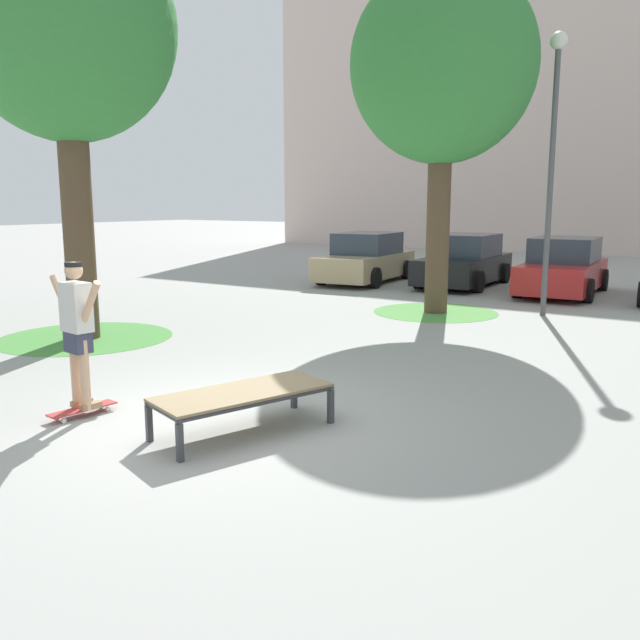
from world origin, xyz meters
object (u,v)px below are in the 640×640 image
at_px(skate_box, 243,395).
at_px(tree_near_left, 66,28).
at_px(light_post, 553,134).
at_px(car_red, 563,268).
at_px(skateboard, 83,409).
at_px(car_black, 464,262).
at_px(car_tan, 366,259).
at_px(skater, 77,325).
at_px(tree_mid_back, 443,67).

xyz_separation_m(skate_box, tree_near_left, (-5.65, 2.32, 4.90)).
bearing_deg(light_post, car_red, 97.68).
bearing_deg(car_red, skateboard, -98.62).
xyz_separation_m(skateboard, car_black, (-0.80, 13.94, 0.61)).
relative_size(car_red, light_post, 0.74).
height_order(tree_near_left, car_tan, tree_near_left).
relative_size(skate_box, car_black, 0.48).
xyz_separation_m(skate_box, skater, (-1.91, -0.60, 0.66)).
xyz_separation_m(skater, car_tan, (-3.67, 13.19, -0.38)).
bearing_deg(skateboard, tree_near_left, 142.02).
bearing_deg(tree_near_left, skate_box, -22.32).
height_order(tree_near_left, light_post, tree_near_left).
bearing_deg(tree_mid_back, skateboard, -92.87).
height_order(skateboard, car_black, car_black).
distance_m(skate_box, light_post, 9.94).
bearing_deg(car_red, skater, -98.62).
xyz_separation_m(tree_near_left, light_post, (6.32, 7.00, -1.49)).
distance_m(skate_box, car_black, 13.61).
distance_m(skater, car_tan, 13.70).
bearing_deg(car_red, light_post, -82.32).
xyz_separation_m(tree_near_left, car_tan, (0.07, 10.27, -4.62)).
distance_m(car_black, light_post, 6.11).
relative_size(car_tan, car_red, 1.02).
distance_m(skate_box, tree_mid_back, 9.82).
height_order(skater, tree_near_left, tree_near_left).
relative_size(tree_mid_back, car_black, 1.72).
xyz_separation_m(car_tan, car_red, (5.74, 0.47, 0.00)).
xyz_separation_m(skateboard, light_post, (2.58, 9.92, 3.75)).
bearing_deg(car_tan, skate_box, -66.12).
bearing_deg(skate_box, car_black, 101.46).
distance_m(tree_mid_back, car_black, 6.80).
height_order(skateboard, tree_mid_back, tree_mid_back).
bearing_deg(light_post, car_black, 130.00).
relative_size(tree_near_left, car_black, 1.72).
height_order(car_tan, light_post, light_post).
bearing_deg(car_tan, light_post, -27.67).
xyz_separation_m(tree_mid_back, light_post, (2.12, 0.88, -1.41)).
bearing_deg(car_tan, tree_mid_back, -45.25).
bearing_deg(skateboard, car_tan, 105.54).
distance_m(skateboard, car_tan, 13.71).
distance_m(tree_mid_back, light_post, 2.70).
bearing_deg(tree_near_left, car_black, 75.05).
bearing_deg(tree_near_left, skateboard, -37.98).
distance_m(skate_box, tree_near_left, 7.83).
relative_size(skateboard, light_post, 0.14).
height_order(skater, light_post, light_post).
height_order(car_tan, car_red, same).
height_order(tree_near_left, car_red, tree_near_left).
distance_m(tree_near_left, tree_mid_back, 7.41).
height_order(tree_mid_back, car_tan, tree_mid_back).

